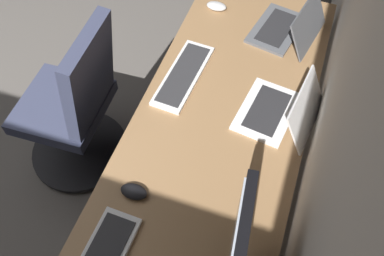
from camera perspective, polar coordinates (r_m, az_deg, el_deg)
wall_back at (r=1.21m, az=22.37°, el=4.22°), size 4.42×0.10×2.60m
desk at (r=1.71m, az=1.59°, el=-5.85°), size 2.28×0.72×0.73m
laptop_leftmost at (r=1.78m, az=12.10°, el=2.32°), size 0.35×0.35×0.20m
laptop_left at (r=2.14m, az=13.02°, el=13.20°), size 0.37×0.35×0.19m
keyboard_spare at (r=1.92m, az=-1.17°, el=7.18°), size 0.43×0.17×0.02m
mouse_main at (r=1.59m, az=-7.88°, el=-8.53°), size 0.06×0.10×0.03m
mouse_spare at (r=2.26m, az=3.34°, el=16.17°), size 0.06×0.10×0.03m
office_chair at (r=2.23m, az=-15.44°, el=2.35°), size 0.56×0.56×0.97m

